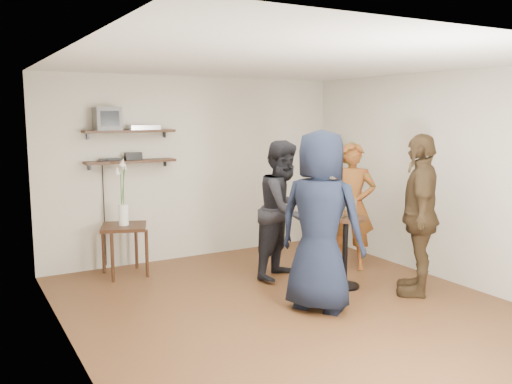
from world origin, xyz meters
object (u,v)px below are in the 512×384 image
Objects in this scene: crt_monitor at (107,119)px; drinks_table at (345,242)px; person_dark at (284,209)px; person_plaid at (352,206)px; person_navy at (320,221)px; dvd_deck at (143,127)px; person_brown at (419,215)px; side_table at (124,233)px; radio at (133,156)px.

crt_monitor reaches higher than drinks_table.
crt_monitor reaches higher than person_dark.
person_plaid is 1.66m from person_navy.
person_brown is (2.36, -2.70, -0.97)m from dvd_deck.
side_table is 0.40× the size of person_dark.
person_navy is at bearing -67.49° from dvd_deck.
side_table is at bearing 0.78° from person_navy.
person_plaid reaches higher than side_table.
person_brown reaches higher than person_plaid.
crt_monitor is 0.45× the size of side_table.
person_navy reaches higher than side_table.
person_brown is at bearing -48.88° from dvd_deck.
person_plaid is at bearing -23.51° from side_table.
person_brown reaches higher than side_table.
crt_monitor is 0.18× the size of person_dark.
person_brown is (2.84, -2.70, -1.09)m from crt_monitor.
side_table is at bearing -141.77° from dvd_deck.
crt_monitor reaches higher than person_brown.
person_navy is at bearing -58.90° from crt_monitor.
drinks_table is at bearing -90.00° from person_brown.
person_navy reaches higher than person_dark.
radio is (-0.15, 0.00, -0.38)m from dvd_deck.
radio is 0.25× the size of drinks_table.
person_dark is at bearing -46.50° from person_navy.
side_table is 2.08m from person_dark.
person_dark is 0.94× the size of person_brown.
crt_monitor is 0.80× the size of dvd_deck.
person_plaid reaches higher than radio.
dvd_deck is at bearing 0.00° from crt_monitor.
dvd_deck is 0.41m from radio.
dvd_deck is 2.92m from person_navy.
person_plaid is at bearing -31.16° from radio.
person_brown is (0.59, -0.59, 0.38)m from drinks_table.
side_table is 3.02m from person_plaid.
person_dark is 1.22m from person_navy.
crt_monitor is 0.37× the size of drinks_table.
person_dark reaches higher than radio.
side_table is at bearing -85.91° from person_brown.
dvd_deck is at bearing 38.23° from side_table.
radio is at bearing -166.74° from person_plaid.
dvd_deck reaches higher than drinks_table.
crt_monitor is at bearing -1.21° from person_navy.
person_navy is 1.31m from person_brown.
side_table is (-0.25, -0.32, -0.96)m from radio.
side_table is 0.37× the size of person_navy.
crt_monitor reaches higher than person_navy.
side_table is 2.71m from person_navy.
person_dark reaches higher than person_plaid.
radio is 0.13× the size of person_plaid.
person_dark is at bearing -36.90° from crt_monitor.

